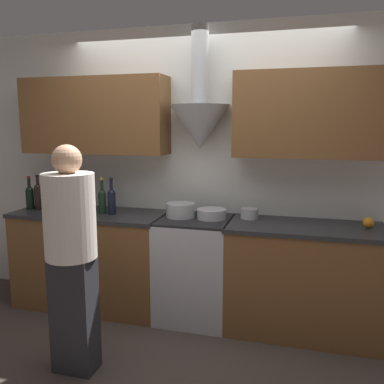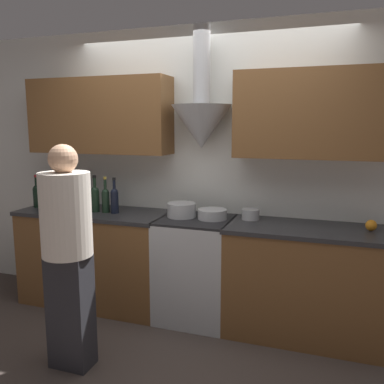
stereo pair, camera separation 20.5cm
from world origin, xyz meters
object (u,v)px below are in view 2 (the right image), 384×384
(wine_bottle_6, at_px, (88,196))
(person_foreground_left, at_px, (68,248))
(orange_fruit, at_px, (371,225))
(mixing_bowl, at_px, (212,214))
(saucepan, at_px, (250,214))
(wine_bottle_3, at_px, (63,195))
(stock_pot, at_px, (182,210))
(wine_bottle_5, at_px, (78,197))
(wine_bottle_1, at_px, (45,194))
(wine_bottle_9, at_px, (115,199))
(wine_bottle_7, at_px, (95,197))
(wine_bottle_2, at_px, (53,195))
(wine_bottle_0, at_px, (37,195))
(stove_range, at_px, (196,268))
(wine_bottle_4, at_px, (70,197))
(wine_bottle_8, at_px, (106,199))

(wine_bottle_6, bearing_deg, person_foreground_left, -64.34)
(wine_bottle_6, bearing_deg, orange_fruit, 1.62)
(mixing_bowl, distance_m, orange_fruit, 1.27)
(orange_fruit, height_order, saucepan, saucepan)
(wine_bottle_3, bearing_deg, stock_pot, 1.85)
(wine_bottle_5, bearing_deg, mixing_bowl, 3.17)
(stock_pot, distance_m, saucepan, 0.60)
(wine_bottle_1, distance_m, wine_bottle_6, 0.48)
(wine_bottle_9, xyz_separation_m, stock_pot, (0.64, 0.06, -0.07))
(stock_pot, bearing_deg, wine_bottle_7, -176.00)
(wine_bottle_7, distance_m, mixing_bowl, 1.13)
(wine_bottle_2, relative_size, orange_fruit, 3.85)
(wine_bottle_2, bearing_deg, wine_bottle_3, 5.80)
(wine_bottle_6, bearing_deg, wine_bottle_3, 179.15)
(wine_bottle_0, bearing_deg, stove_range, 1.26)
(wine_bottle_2, relative_size, wine_bottle_5, 1.01)
(stock_pot, distance_m, person_foreground_left, 1.12)
(saucepan, bearing_deg, wine_bottle_1, -175.60)
(wine_bottle_2, bearing_deg, wine_bottle_5, -2.74)
(wine_bottle_4, bearing_deg, wine_bottle_8, 1.64)
(wine_bottle_4, height_order, saucepan, wine_bottle_4)
(wine_bottle_5, bearing_deg, wine_bottle_6, 11.95)
(stock_pot, bearing_deg, wine_bottle_5, -176.46)
(wine_bottle_0, relative_size, wine_bottle_1, 0.95)
(wine_bottle_2, distance_m, person_foreground_left, 1.30)
(wine_bottle_6, relative_size, wine_bottle_8, 1.03)
(stove_range, height_order, wine_bottle_5, wine_bottle_5)
(wine_bottle_0, relative_size, mixing_bowl, 1.28)
(wine_bottle_7, xyz_separation_m, orange_fruit, (2.39, 0.09, -0.09))
(wine_bottle_6, xyz_separation_m, stock_pot, (0.93, 0.04, -0.08))
(wine_bottle_6, xyz_separation_m, wine_bottle_7, (0.09, -0.02, -0.00))
(wine_bottle_3, bearing_deg, wine_bottle_6, -0.85)
(wine_bottle_6, height_order, wine_bottle_7, same)
(orange_fruit, bearing_deg, wine_bottle_9, -177.86)
(wine_bottle_5, distance_m, mixing_bowl, 1.31)
(person_foreground_left, bearing_deg, wine_bottle_8, 105.66)
(saucepan, bearing_deg, person_foreground_left, -133.33)
(stove_range, distance_m, saucepan, 0.69)
(wine_bottle_3, height_order, wine_bottle_8, wine_bottle_8)
(wine_bottle_3, distance_m, person_foreground_left, 1.25)
(orange_fruit, bearing_deg, wine_bottle_0, -178.40)
(wine_bottle_1, bearing_deg, wine_bottle_7, -0.61)
(wine_bottle_1, xyz_separation_m, wine_bottle_3, (0.20, 0.01, -0.01))
(stock_pot, bearing_deg, wine_bottle_8, -175.79)
(wine_bottle_1, distance_m, wine_bottle_7, 0.57)
(orange_fruit, xyz_separation_m, saucepan, (-0.95, 0.08, 0.00))
(wine_bottle_4, xyz_separation_m, saucepan, (1.71, 0.17, -0.08))
(wine_bottle_1, xyz_separation_m, mixing_bowl, (1.69, 0.06, -0.10))
(wine_bottle_2, bearing_deg, wine_bottle_9, -0.50)
(orange_fruit, bearing_deg, mixing_bowl, -179.21)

